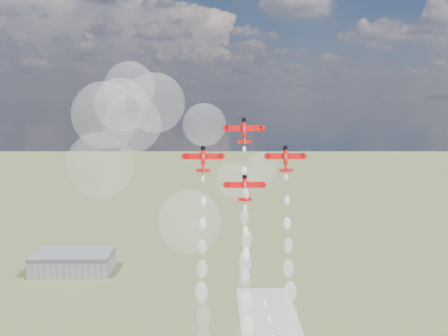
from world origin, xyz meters
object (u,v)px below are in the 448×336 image
plane_left (203,159)px  plane_lead (244,130)px  plane_right (286,158)px  hangar (73,262)px  plane_slot (245,187)px

plane_left → plane_lead: bearing=11.5°
plane_lead → plane_right: (12.10, -2.46, -8.11)m
plane_lead → plane_left: 14.78m
hangar → plane_right: (113.14, -160.14, 88.26)m
hangar → plane_left: bearing=-61.0°
hangar → plane_left: size_ratio=4.58×
plane_left → plane_slot: (12.10, -2.46, -8.11)m
plane_left → hangar: bearing=119.0°
hangar → plane_left: (88.93, -160.14, 88.26)m
hangar → plane_slot: size_ratio=4.58×
plane_left → plane_slot: size_ratio=1.00×
plane_slot → plane_lead: bearing=90.0°
hangar → plane_lead: plane_lead is taller
plane_lead → plane_slot: size_ratio=1.00×
plane_left → plane_slot: bearing=-11.5°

